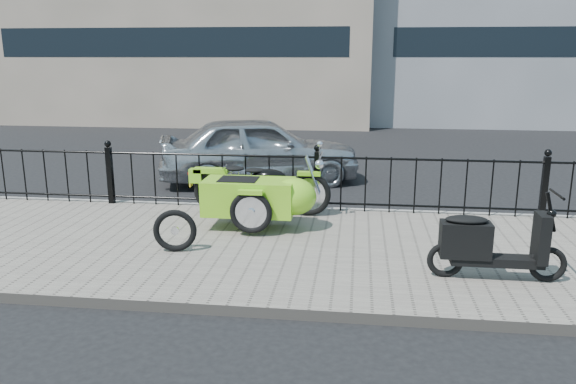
# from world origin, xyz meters

# --- Properties ---
(ground) EXTENTS (120.00, 120.00, 0.00)m
(ground) POSITION_xyz_m (0.00, 0.00, 0.00)
(ground) COLOR black
(ground) RESTS_ON ground
(sidewalk) EXTENTS (30.00, 3.80, 0.12)m
(sidewalk) POSITION_xyz_m (0.00, -0.50, 0.06)
(sidewalk) COLOR slate
(sidewalk) RESTS_ON ground
(curb) EXTENTS (30.00, 0.10, 0.12)m
(curb) POSITION_xyz_m (0.00, 1.44, 0.06)
(curb) COLOR gray
(curb) RESTS_ON ground
(iron_fence) EXTENTS (14.11, 0.11, 1.08)m
(iron_fence) POSITION_xyz_m (0.00, 1.30, 0.59)
(iron_fence) COLOR black
(iron_fence) RESTS_ON sidewalk
(motorcycle_sidecar) EXTENTS (2.28, 1.48, 0.98)m
(motorcycle_sidecar) POSITION_xyz_m (-0.72, 0.34, 0.59)
(motorcycle_sidecar) COLOR black
(motorcycle_sidecar) RESTS_ON sidewalk
(scooter) EXTENTS (1.52, 0.44, 1.03)m
(scooter) POSITION_xyz_m (2.11, -1.34, 0.52)
(scooter) COLOR black
(scooter) RESTS_ON sidewalk
(spare_tire) EXTENTS (0.56, 0.17, 0.56)m
(spare_tire) POSITION_xyz_m (-1.65, -0.91, 0.40)
(spare_tire) COLOR black
(spare_tire) RESTS_ON sidewalk
(sedan_car) EXTENTS (4.35, 2.72, 1.38)m
(sedan_car) POSITION_xyz_m (-1.36, 3.72, 0.69)
(sedan_car) COLOR #ADB0B4
(sedan_car) RESTS_ON ground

